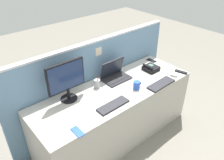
{
  "coord_description": "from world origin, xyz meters",
  "views": [
    {
      "loc": [
        -1.53,
        -1.74,
        2.34
      ],
      "look_at": [
        0.0,
        0.05,
        0.88
      ],
      "focal_mm": 36.35,
      "sensor_mm": 36.0,
      "label": 1
    }
  ],
  "objects_px": {
    "keyboard_spare": "(113,105)",
    "pen_cup": "(97,83)",
    "cell_phone_blue_case": "(78,132)",
    "desktop_monitor": "(66,79)",
    "keyboard_main": "(161,84)",
    "laptop": "(115,74)",
    "computer_mouse_right_hand": "(174,75)",
    "tv_remote": "(181,72)",
    "cell_phone_black_slab": "(151,60)",
    "coffee_mug": "(137,85)",
    "desk_phone": "(151,68)"
  },
  "relations": [
    {
      "from": "laptop",
      "to": "tv_remote",
      "type": "bearing_deg",
      "value": -31.12
    },
    {
      "from": "pen_cup",
      "to": "coffee_mug",
      "type": "bearing_deg",
      "value": -44.44
    },
    {
      "from": "keyboard_main",
      "to": "pen_cup",
      "type": "xyz_separation_m",
      "value": [
        -0.65,
        0.49,
        0.04
      ]
    },
    {
      "from": "computer_mouse_right_hand",
      "to": "cell_phone_blue_case",
      "type": "bearing_deg",
      "value": 168.49
    },
    {
      "from": "keyboard_main",
      "to": "coffee_mug",
      "type": "bearing_deg",
      "value": 152.74
    },
    {
      "from": "desktop_monitor",
      "to": "cell_phone_blue_case",
      "type": "height_order",
      "value": "desktop_monitor"
    },
    {
      "from": "laptop",
      "to": "pen_cup",
      "type": "height_order",
      "value": "laptop"
    },
    {
      "from": "desk_phone",
      "to": "pen_cup",
      "type": "bearing_deg",
      "value": 169.95
    },
    {
      "from": "laptop",
      "to": "computer_mouse_right_hand",
      "type": "relative_size",
      "value": 3.66
    },
    {
      "from": "laptop",
      "to": "coffee_mug",
      "type": "xyz_separation_m",
      "value": [
        0.05,
        -0.36,
        -0.02
      ]
    },
    {
      "from": "cell_phone_blue_case",
      "to": "pen_cup",
      "type": "bearing_deg",
      "value": 39.08
    },
    {
      "from": "desktop_monitor",
      "to": "laptop",
      "type": "xyz_separation_m",
      "value": [
        0.71,
        -0.0,
        -0.2
      ]
    },
    {
      "from": "keyboard_main",
      "to": "coffee_mug",
      "type": "distance_m",
      "value": 0.34
    },
    {
      "from": "keyboard_main",
      "to": "cell_phone_black_slab",
      "type": "relative_size",
      "value": 2.77
    },
    {
      "from": "keyboard_main",
      "to": "coffee_mug",
      "type": "height_order",
      "value": "coffee_mug"
    },
    {
      "from": "keyboard_spare",
      "to": "cell_phone_black_slab",
      "type": "xyz_separation_m",
      "value": [
        1.17,
        0.46,
        -0.01
      ]
    },
    {
      "from": "cell_phone_blue_case",
      "to": "tv_remote",
      "type": "height_order",
      "value": "tv_remote"
    },
    {
      "from": "keyboard_main",
      "to": "keyboard_spare",
      "type": "relative_size",
      "value": 1.05
    },
    {
      "from": "desktop_monitor",
      "to": "tv_remote",
      "type": "distance_m",
      "value": 1.62
    },
    {
      "from": "desktop_monitor",
      "to": "desk_phone",
      "type": "xyz_separation_m",
      "value": [
        1.24,
        -0.17,
        -0.24
      ]
    },
    {
      "from": "pen_cup",
      "to": "computer_mouse_right_hand",
      "type": "bearing_deg",
      "value": -25.75
    },
    {
      "from": "laptop",
      "to": "coffee_mug",
      "type": "relative_size",
      "value": 3.01
    },
    {
      "from": "cell_phone_black_slab",
      "to": "coffee_mug",
      "type": "xyz_separation_m",
      "value": [
        -0.72,
        -0.38,
        0.05
      ]
    },
    {
      "from": "computer_mouse_right_hand",
      "to": "coffee_mug",
      "type": "height_order",
      "value": "coffee_mug"
    },
    {
      "from": "keyboard_spare",
      "to": "pen_cup",
      "type": "bearing_deg",
      "value": 75.63
    },
    {
      "from": "keyboard_spare",
      "to": "cell_phone_blue_case",
      "type": "xyz_separation_m",
      "value": [
        -0.52,
        -0.08,
        -0.01
      ]
    },
    {
      "from": "laptop",
      "to": "desktop_monitor",
      "type": "bearing_deg",
      "value": 179.69
    },
    {
      "from": "cell_phone_black_slab",
      "to": "keyboard_spare",
      "type": "bearing_deg",
      "value": -162.36
    },
    {
      "from": "keyboard_spare",
      "to": "laptop",
      "type": "bearing_deg",
      "value": 45.98
    },
    {
      "from": "cell_phone_black_slab",
      "to": "laptop",
      "type": "bearing_deg",
      "value": 177.87
    },
    {
      "from": "desk_phone",
      "to": "pen_cup",
      "type": "relative_size",
      "value": 1.06
    },
    {
      "from": "desk_phone",
      "to": "keyboard_spare",
      "type": "height_order",
      "value": "desk_phone"
    },
    {
      "from": "desktop_monitor",
      "to": "cell_phone_blue_case",
      "type": "bearing_deg",
      "value": -112.79
    },
    {
      "from": "keyboard_spare",
      "to": "coffee_mug",
      "type": "distance_m",
      "value": 0.46
    },
    {
      "from": "pen_cup",
      "to": "cell_phone_blue_case",
      "type": "height_order",
      "value": "pen_cup"
    },
    {
      "from": "cell_phone_blue_case",
      "to": "coffee_mug",
      "type": "height_order",
      "value": "coffee_mug"
    },
    {
      "from": "computer_mouse_right_hand",
      "to": "tv_remote",
      "type": "bearing_deg",
      "value": -16.02
    },
    {
      "from": "pen_cup",
      "to": "cell_phone_blue_case",
      "type": "distance_m",
      "value": 0.8
    },
    {
      "from": "laptop",
      "to": "desk_phone",
      "type": "bearing_deg",
      "value": -17.29
    },
    {
      "from": "cell_phone_black_slab",
      "to": "cell_phone_blue_case",
      "type": "relative_size",
      "value": 0.95
    },
    {
      "from": "laptop",
      "to": "tv_remote",
      "type": "height_order",
      "value": "laptop"
    },
    {
      "from": "cell_phone_black_slab",
      "to": "cell_phone_blue_case",
      "type": "distance_m",
      "value": 1.78
    },
    {
      "from": "tv_remote",
      "to": "laptop",
      "type": "bearing_deg",
      "value": 133.52
    },
    {
      "from": "desktop_monitor",
      "to": "pen_cup",
      "type": "distance_m",
      "value": 0.46
    },
    {
      "from": "desktop_monitor",
      "to": "pen_cup",
      "type": "height_order",
      "value": "desktop_monitor"
    },
    {
      "from": "tv_remote",
      "to": "cell_phone_blue_case",
      "type": "bearing_deg",
      "value": 165.64
    },
    {
      "from": "keyboard_spare",
      "to": "tv_remote",
      "type": "distance_m",
      "value": 1.21
    },
    {
      "from": "desktop_monitor",
      "to": "keyboard_main",
      "type": "distance_m",
      "value": 1.2
    },
    {
      "from": "tv_remote",
      "to": "cell_phone_black_slab",
      "type": "bearing_deg",
      "value": 79.2
    },
    {
      "from": "computer_mouse_right_hand",
      "to": "cell_phone_black_slab",
      "type": "distance_m",
      "value": 0.51
    }
  ]
}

